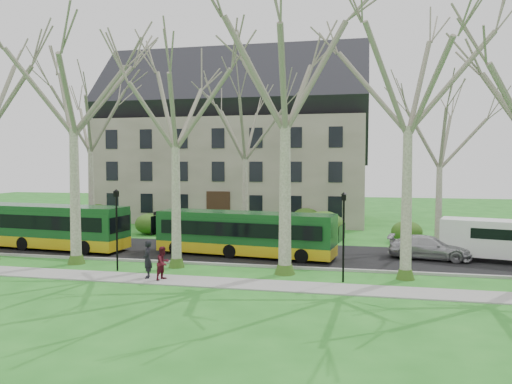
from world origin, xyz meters
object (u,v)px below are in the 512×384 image
sedan (429,248)px  pedestrian_b (163,263)px  bus_follow (245,233)px  van_a (491,241)px  bus_lead (43,226)px  pedestrian_a (148,259)px

sedan → pedestrian_b: (-13.49, -8.28, 0.13)m
pedestrian_b → sedan: bearing=-40.9°
bus_follow → van_a: bearing=12.9°
bus_lead → van_a: bus_lead is taller
bus_lead → bus_follow: size_ratio=1.08×
bus_follow → van_a: 14.58m
bus_follow → pedestrian_a: (-3.35, -6.82, -0.45)m
van_a → pedestrian_b: size_ratio=3.38×
bus_lead → bus_follow: bearing=6.9°
bus_lead → pedestrian_a: 12.44m
bus_lead → pedestrian_a: (10.56, -6.54, -0.56)m
bus_lead → bus_follow: (13.91, 0.27, -0.11)m
bus_follow → pedestrian_a: bearing=-108.9°
bus_follow → sedan: 11.13m
van_a → bus_follow: bearing=-159.6°
bus_lead → pedestrian_b: bearing=-24.6°
bus_lead → bus_follow: bus_lead is taller
sedan → pedestrian_a: pedestrian_a is taller
sedan → bus_follow: bearing=105.9°
bus_lead → sedan: 25.01m
sedan → pedestrian_b: pedestrian_b is taller
sedan → pedestrian_a: (-14.39, -8.12, 0.25)m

